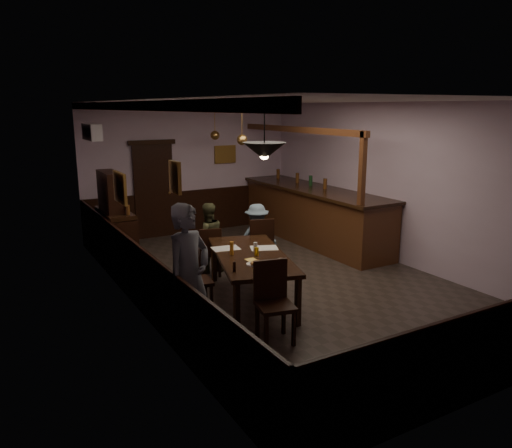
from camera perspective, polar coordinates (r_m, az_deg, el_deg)
room at (r=8.22m, az=3.12°, el=3.36°), size 5.01×8.01×3.01m
dining_table at (r=7.53m, az=-0.57°, el=-3.92°), size 1.59×2.39×0.75m
chair_far_left at (r=8.72m, az=-5.28°, el=-2.96°), size 0.48×0.48×0.88m
chair_far_right at (r=8.85m, az=0.51°, el=-2.19°), size 0.54×0.54×1.01m
chair_near at (r=6.36m, az=1.98°, el=-8.39°), size 0.53×0.53×1.03m
chair_side at (r=7.24m, az=-7.43°, el=-6.03°), size 0.48×0.48×0.97m
person_standing at (r=6.13m, az=-7.67°, el=-5.96°), size 0.78×0.67×1.81m
person_seated_left at (r=8.94m, az=-5.54°, el=-1.56°), size 0.66×0.54×1.26m
person_seated_right at (r=9.10m, az=0.08°, el=-1.43°), size 0.86×0.62×1.20m
newspaper_left at (r=7.80m, az=-3.48°, el=-2.81°), size 0.46×0.36×0.01m
newspaper_right at (r=7.81m, az=0.93°, el=-2.77°), size 0.50×0.44×0.01m
napkin at (r=7.23m, az=-0.56°, el=-4.10°), size 0.19×0.19×0.00m
saucer at (r=7.11m, az=2.94°, el=-4.38°), size 0.15×0.15×0.01m
coffee_cup at (r=7.02m, az=2.82°, el=-4.26°), size 0.10×0.10×0.07m
pastry_plate at (r=7.02m, az=-0.22°, el=-4.60°), size 0.22×0.22×0.01m
pastry_ring_a at (r=6.96m, az=-0.14°, el=-4.50°), size 0.13×0.13×0.04m
pastry_ring_b at (r=7.02m, az=0.11°, el=-4.37°), size 0.13×0.13×0.04m
soda_can at (r=7.43m, az=0.07°, el=-3.15°), size 0.07×0.07×0.12m
beer_glass at (r=7.46m, az=-2.80°, el=-2.79°), size 0.06×0.06×0.20m
water_glass at (r=7.59m, az=-0.08°, el=-2.67°), size 0.06×0.06×0.15m
pepper_mill at (r=6.71m, az=-2.49°, el=-4.91°), size 0.04×0.04×0.14m
sideboard at (r=9.62m, az=-15.80°, el=-0.46°), size 0.48×1.34×1.77m
bar_counter at (r=11.05m, az=6.36°, el=1.29°), size 1.04×4.48×2.51m
door_back at (r=11.45m, az=-11.58°, el=3.65°), size 0.90×0.06×2.10m
ac_unit at (r=9.91m, az=-18.25°, el=9.96°), size 0.20×0.85×0.30m
picture_left_small at (r=5.60m, az=-9.24°, el=5.29°), size 0.04×0.28×0.36m
picture_left_large at (r=7.93m, az=-15.28°, el=4.02°), size 0.04×0.62×0.48m
picture_back at (r=12.04m, az=-3.54°, el=7.95°), size 0.55×0.04×0.42m
pendant_iron at (r=6.44m, az=0.96°, el=8.33°), size 0.56×0.56×0.75m
pendant_brass_mid at (r=9.55m, az=-1.61°, el=9.59°), size 0.20×0.20×0.81m
pendant_brass_far at (r=11.09m, az=-4.71°, el=10.06°), size 0.20×0.20×0.81m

